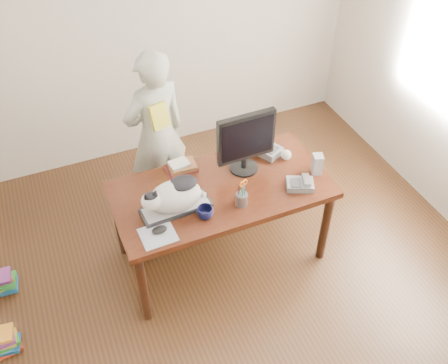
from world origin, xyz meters
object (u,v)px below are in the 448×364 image
at_px(calculator, 267,150).
at_px(monitor, 246,140).
at_px(coffee_mug, 205,213).
at_px(phone, 300,184).
at_px(keyboard, 176,208).
at_px(speaker, 317,164).
at_px(mouse, 160,230).
at_px(book_stack, 181,167).
at_px(cat, 173,196).
at_px(baseball, 286,155).
at_px(book_pile_b, 0,282).
at_px(person, 156,134).
at_px(pen_cup, 242,198).
at_px(desk, 217,195).
at_px(book_pile_a, 1,342).

bearing_deg(calculator, monitor, 178.47).
bearing_deg(coffee_mug, phone, 1.08).
relative_size(keyboard, speaker, 3.09).
relative_size(mouse, book_stack, 0.45).
bearing_deg(mouse, cat, 43.20).
bearing_deg(phone, baseball, 104.71).
xyz_separation_m(keyboard, book_pile_b, (-1.34, 0.43, -0.69)).
height_order(mouse, person, person).
distance_m(cat, pen_cup, 0.48).
bearing_deg(pen_cup, speaker, 7.72).
bearing_deg(book_stack, cat, -117.56).
height_order(coffee_mug, book_pile_b, coffee_mug).
bearing_deg(coffee_mug, desk, 55.02).
bearing_deg(pen_cup, phone, -0.84).
height_order(speaker, calculator, speaker).
relative_size(mouse, coffee_mug, 0.94).
distance_m(pen_cup, speaker, 0.67).
bearing_deg(keyboard, speaker, -4.93).
xyz_separation_m(monitor, person, (-0.49, 0.68, -0.28)).
relative_size(desk, monitor, 3.17).
bearing_deg(keyboard, person, 78.90).
bearing_deg(speaker, book_stack, 175.39).
xyz_separation_m(speaker, baseball, (-0.14, 0.23, -0.04)).
relative_size(keyboard, person, 0.33).
distance_m(monitor, speaker, 0.58).
relative_size(desk, calculator, 6.08).
distance_m(cat, baseball, 1.01).
xyz_separation_m(cat, book_pile_b, (-1.33, 0.43, -0.82)).
distance_m(mouse, book_pile_b, 1.49).
height_order(cat, phone, cat).
height_order(cat, book_stack, cat).
bearing_deg(monitor, coffee_mug, -144.47).
distance_m(coffee_mug, book_pile_b, 1.77).
xyz_separation_m(pen_cup, speaker, (0.66, 0.09, 0.02)).
height_order(monitor, book_stack, monitor).
bearing_deg(calculator, cat, 172.31).
height_order(phone, person, person).
height_order(desk, coffee_mug, coffee_mug).
distance_m(speaker, calculator, 0.43).
distance_m(cat, person, 0.90).
distance_m(keyboard, phone, 0.93).
height_order(calculator, person, person).
xyz_separation_m(desk, coffee_mug, (-0.22, -0.31, 0.19)).
relative_size(coffee_mug, baseball, 1.39).
xyz_separation_m(baseball, book_stack, (-0.80, 0.19, -0.00)).
xyz_separation_m(mouse, book_stack, (0.34, 0.53, 0.01)).
relative_size(calculator, person, 0.17).
bearing_deg(baseball, book_pile_a, -172.50).
distance_m(baseball, book_pile_b, 2.43).
bearing_deg(book_pile_b, monitor, -6.87).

